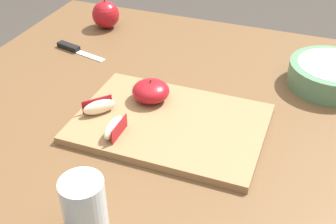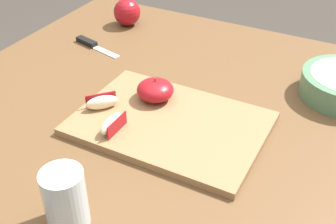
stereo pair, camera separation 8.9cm
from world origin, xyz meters
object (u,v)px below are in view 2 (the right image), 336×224
(apple_wedge_back, at_px, (102,102))
(whole_apple_red_delicious, at_px, (127,12))
(drinking_glass_water, at_px, (65,199))
(paring_knife, at_px, (90,43))
(cutting_board, at_px, (168,123))
(apple_wedge_left, at_px, (112,124))
(apple_half_skin_up, at_px, (155,90))

(apple_wedge_back, bearing_deg, whole_apple_red_delicious, 115.65)
(drinking_glass_water, bearing_deg, apple_wedge_back, 114.38)
(paring_knife, bearing_deg, cutting_board, -31.99)
(cutting_board, height_order, drinking_glass_water, drinking_glass_water)
(cutting_board, xyz_separation_m, whole_apple_red_delicious, (-0.35, 0.40, 0.03))
(apple_wedge_left, distance_m, apple_wedge_back, 0.08)
(cutting_board, relative_size, apple_wedge_left, 5.56)
(apple_half_skin_up, height_order, whole_apple_red_delicious, whole_apple_red_delicious)
(whole_apple_red_delicious, bearing_deg, paring_knife, -96.24)
(apple_half_skin_up, bearing_deg, paring_knife, 150.65)
(paring_knife, bearing_deg, apple_wedge_left, -47.50)
(apple_wedge_back, relative_size, whole_apple_red_delicious, 0.75)
(apple_wedge_back, xyz_separation_m, drinking_glass_water, (0.12, -0.27, 0.02))
(apple_wedge_left, height_order, whole_apple_red_delicious, whole_apple_red_delicious)
(cutting_board, distance_m, apple_wedge_back, 0.15)
(cutting_board, distance_m, drinking_glass_water, 0.31)
(drinking_glass_water, bearing_deg, paring_knife, 123.16)
(apple_wedge_left, height_order, apple_wedge_back, same)
(apple_wedge_back, xyz_separation_m, whole_apple_red_delicious, (-0.20, 0.43, 0.01))
(cutting_board, bearing_deg, apple_wedge_left, -135.38)
(apple_half_skin_up, distance_m, apple_wedge_back, 0.12)
(apple_half_skin_up, relative_size, drinking_glass_water, 0.78)
(apple_wedge_left, relative_size, paring_knife, 0.44)
(apple_wedge_back, height_order, drinking_glass_water, drinking_glass_water)
(apple_half_skin_up, bearing_deg, cutting_board, -42.94)
(drinking_glass_water, bearing_deg, apple_half_skin_up, 96.57)
(cutting_board, height_order, paring_knife, cutting_board)
(cutting_board, bearing_deg, apple_wedge_back, -169.19)
(apple_wedge_back, bearing_deg, paring_knife, 130.89)
(paring_knife, bearing_deg, apple_half_skin_up, -29.35)
(apple_half_skin_up, height_order, drinking_glass_water, drinking_glass_water)
(cutting_board, height_order, whole_apple_red_delicious, whole_apple_red_delicious)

